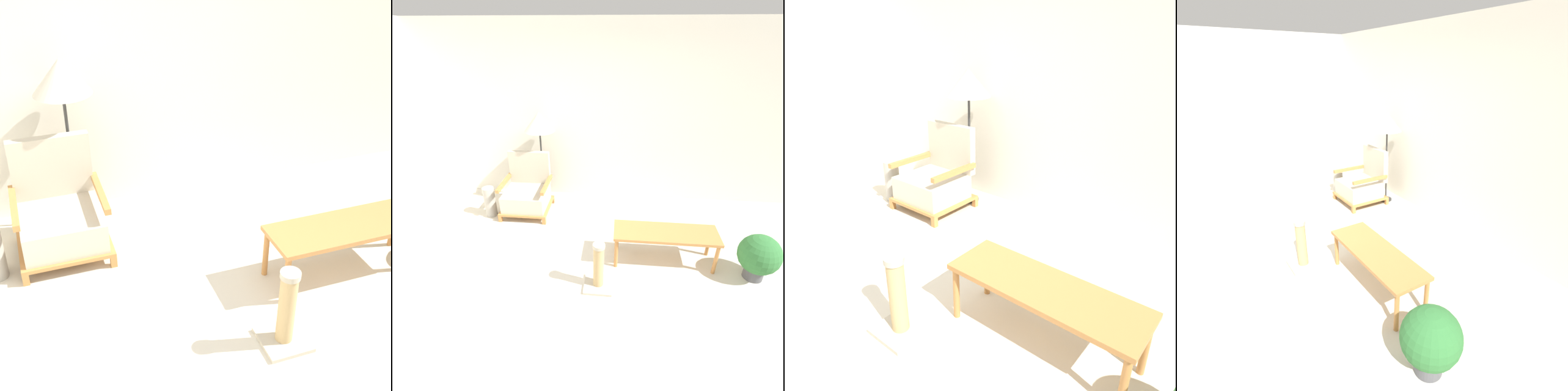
# 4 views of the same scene
# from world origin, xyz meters

# --- Properties ---
(ground_plane) EXTENTS (14.00, 14.00, 0.00)m
(ground_plane) POSITION_xyz_m (0.00, 0.00, 0.00)
(ground_plane) COLOR beige
(wall_back) EXTENTS (8.00, 0.06, 2.70)m
(wall_back) POSITION_xyz_m (0.00, 2.46, 1.35)
(wall_back) COLOR silver
(wall_back) RESTS_ON ground_plane
(armchair) EXTENTS (0.71, 0.68, 0.89)m
(armchair) POSITION_xyz_m (-1.00, 1.78, 0.31)
(armchair) COLOR #B2753D
(armchair) RESTS_ON ground_plane
(floor_lamp) EXTENTS (0.46, 0.46, 1.47)m
(floor_lamp) POSITION_xyz_m (-0.83, 2.15, 1.29)
(floor_lamp) COLOR #2D2D2D
(floor_lamp) RESTS_ON ground_plane
(coffee_table) EXTENTS (1.23, 0.41, 0.43)m
(coffee_table) POSITION_xyz_m (0.97, 0.78, 0.38)
(coffee_table) COLOR #B2753D
(coffee_table) RESTS_ON ground_plane
(vase) EXTENTS (0.17, 0.17, 0.46)m
(vase) POSITION_xyz_m (-1.54, 1.60, 0.23)
(vase) COLOR #9E998E
(vase) RESTS_ON ground_plane
(potted_plant) EXTENTS (0.46, 0.46, 0.56)m
(potted_plant) POSITION_xyz_m (1.98, 0.59, 0.32)
(potted_plant) COLOR #4C4C51
(potted_plant) RESTS_ON ground_plane
(scratching_post) EXTENTS (0.31, 0.31, 0.58)m
(scratching_post) POSITION_xyz_m (0.21, 0.27, 0.22)
(scratching_post) COLOR #B2A893
(scratching_post) RESTS_ON ground_plane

